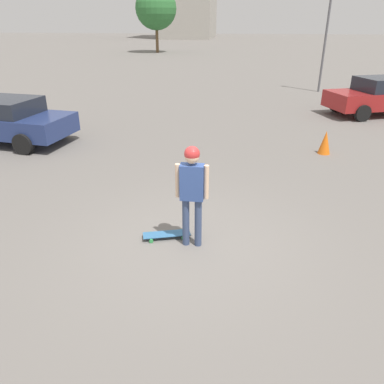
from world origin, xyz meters
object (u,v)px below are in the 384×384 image
(skateboard, at_px, (167,234))
(car_parked_far, at_px, (379,96))
(traffic_cone, at_px, (325,142))
(car_parked_near, at_px, (5,120))
(person, at_px, (192,185))

(skateboard, relative_size, car_parked_far, 0.20)
(car_parked_far, height_order, traffic_cone, car_parked_far)
(car_parked_near, relative_size, traffic_cone, 6.48)
(person, xyz_separation_m, skateboard, (0.48, -0.15, -1.07))
(person, distance_m, skateboard, 1.18)
(person, xyz_separation_m, car_parked_near, (6.73, -5.17, -0.42))
(skateboard, distance_m, car_parked_near, 8.04)
(person, relative_size, car_parked_far, 0.41)
(person, relative_size, traffic_cone, 2.64)
(person, distance_m, car_parked_near, 8.50)
(person, height_order, car_parked_far, person)
(car_parked_near, bearing_deg, car_parked_far, -149.19)
(skateboard, xyz_separation_m, car_parked_far, (-6.62, -10.75, 0.70))
(car_parked_far, distance_m, traffic_cone, 6.26)
(skateboard, height_order, car_parked_near, car_parked_near)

